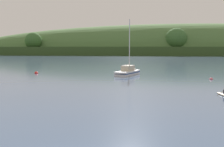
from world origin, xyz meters
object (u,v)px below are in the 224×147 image
sailboat_far_left (129,73)px  canoe_with_paddler (224,95)px  mooring_buoy_far_upstream (211,79)px  mooring_buoy_midchannel (36,73)px

sailboat_far_left → canoe_with_paddler: 27.90m
canoe_with_paddler → mooring_buoy_far_upstream: bearing=-16.6°
sailboat_far_left → mooring_buoy_midchannel: bearing=106.4°
mooring_buoy_midchannel → mooring_buoy_far_upstream: 36.02m
canoe_with_paddler → mooring_buoy_midchannel: size_ratio=4.62×
mooring_buoy_far_upstream → canoe_with_paddler: bearing=-96.3°
canoe_with_paddler → mooring_buoy_midchannel: 41.86m
mooring_buoy_midchannel → mooring_buoy_far_upstream: mooring_buoy_midchannel is taller
sailboat_far_left → mooring_buoy_midchannel: sailboat_far_left is taller
sailboat_far_left → mooring_buoy_far_upstream: size_ratio=17.21×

